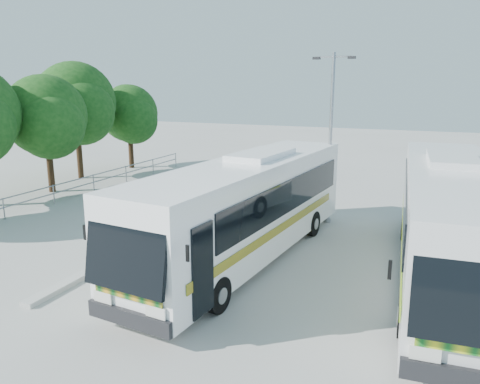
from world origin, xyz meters
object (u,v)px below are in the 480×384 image
at_px(tree_far_e, 130,114).
at_px(lamppost, 331,132).
at_px(coach_main, 248,206).
at_px(tree_far_d, 76,102).
at_px(coach_adjacent, 450,220).
at_px(tree_far_c, 47,116).

distance_m(tree_far_e, lamppost, 17.94).
height_order(coach_main, lamppost, lamppost).
bearing_deg(tree_far_d, coach_adjacent, -20.80).
distance_m(coach_main, lamppost, 6.07).
relative_size(tree_far_c, tree_far_d, 0.88).
bearing_deg(tree_far_d, tree_far_c, -72.17).
xyz_separation_m(tree_far_d, tree_far_e, (0.68, 4.50, -0.93)).
xyz_separation_m(tree_far_c, coach_adjacent, (20.35, -4.48, -2.32)).
bearing_deg(tree_far_d, lamppost, -11.66).
xyz_separation_m(tree_far_e, lamppost, (16.07, -7.96, 0.10)).
xyz_separation_m(tree_far_e, coach_main, (14.50, -13.43, -2.00)).
bearing_deg(lamppost, coach_main, -106.46).
relative_size(tree_far_e, lamppost, 0.82).
bearing_deg(coach_adjacent, tree_far_c, 163.71).
relative_size(tree_far_e, coach_adjacent, 0.46).
relative_size(tree_far_d, lamppost, 1.01).
xyz_separation_m(tree_far_c, coach_main, (13.99, -5.23, -2.37)).
xyz_separation_m(tree_far_c, lamppost, (15.57, 0.24, -0.27)).
relative_size(coach_adjacent, lamppost, 1.79).
distance_m(tree_far_d, tree_far_e, 4.65).
bearing_deg(tree_far_d, coach_main, -30.46).
height_order(tree_far_d, tree_far_e, tree_far_d).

